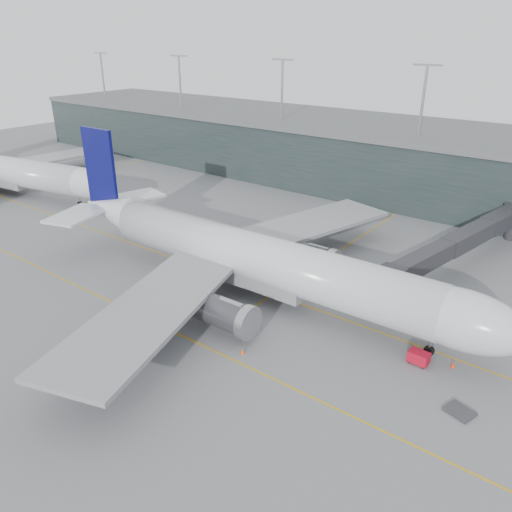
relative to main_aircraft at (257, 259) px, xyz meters
The scene contains 18 objects.
ground 8.72m from the main_aircraft, 120.04° to the left, with size 320.00×320.00×0.00m, color #5D5D62.
taxiline_a 6.84m from the main_aircraft, 153.25° to the left, with size 160.00×0.25×0.02m, color #C69412.
taxiline_b 15.81m from the main_aircraft, 102.82° to the right, with size 160.00×0.25×0.02m, color #C69412.
taxiline_lead_main 26.35m from the main_aircraft, 86.13° to the left, with size 0.25×60.00×0.02m, color #C69412.
taxiline_lead_adj 82.56m from the main_aircraft, 161.86° to the left, with size 0.25×60.00×0.02m, color #C69412.
terminal 63.75m from the main_aircraft, 92.94° to the left, with size 240.00×36.00×29.00m.
main_aircraft is the anchor object (origin of this frame).
jet_bridge 36.15m from the main_aircraft, 55.98° to the left, with size 11.32×44.35×6.79m.
second_aircraft 79.02m from the main_aircraft, behind, with size 68.43×63.41×19.28m.
gse_cart 25.47m from the main_aircraft, ahead, with size 2.39×1.60×1.58m.
baggage_dolly 32.62m from the main_aircraft, 13.10° to the right, with size 2.71×2.17×0.27m, color #323136.
uld_a 17.13m from the main_aircraft, 114.63° to the left, with size 2.39×2.01×1.98m.
uld_b 19.98m from the main_aircraft, 110.10° to the left, with size 2.17×1.80×1.84m.
uld_c 16.79m from the main_aircraft, 105.70° to the left, with size 1.84×1.51×1.59m.
cone_nose 28.89m from the main_aircraft, ahead, with size 0.50×0.50×0.80m, color #F1390D.
cone_wing_stbd 15.77m from the main_aircraft, 59.21° to the right, with size 0.48×0.48×0.76m, color #F84F0D.
cone_wing_port 17.77m from the main_aircraft, 63.37° to the left, with size 0.45×0.45×0.72m, color #F2440D.
cone_tail 12.29m from the main_aircraft, 159.44° to the right, with size 0.42×0.42×0.67m, color #CC450B.
Camera 1 is at (42.22, -56.76, 35.09)m, focal length 35.00 mm.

